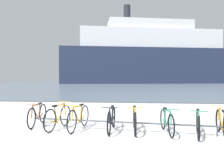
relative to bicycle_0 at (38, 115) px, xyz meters
The scene contains 11 objects.
ground 51.17m from the bicycle_0, 87.69° to the left, with size 80.00×132.00×0.08m.
bike_rack 3.00m from the bicycle_0, ahead, with size 5.87×0.76×0.31m.
bicycle_0 is the anchor object (origin of this frame).
bicycle_1 0.96m from the bicycle_0, 24.11° to the right, with size 0.46×1.66×0.84m.
bicycle_2 1.60m from the bicycle_0, 14.64° to the right, with size 0.46×1.79×0.83m.
bicycle_3 2.65m from the bicycle_0, 10.92° to the right, with size 0.46×1.76×0.80m.
bicycle_4 3.35m from the bicycle_0, ahead, with size 0.46×1.76×0.80m.
bicycle_5 4.29m from the bicycle_0, ahead, with size 0.46×1.65×0.77m.
bicycle_6 5.15m from the bicycle_0, ahead, with size 0.54×1.59×0.77m.
bicycle_7 5.80m from the bicycle_0, ahead, with size 0.48×1.71×0.80m.
ferry_ship 63.42m from the bicycle_0, 81.74° to the left, with size 58.64×23.50×24.24m.
Camera 1 is at (1.22, -4.26, 1.63)m, focal length 34.52 mm.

